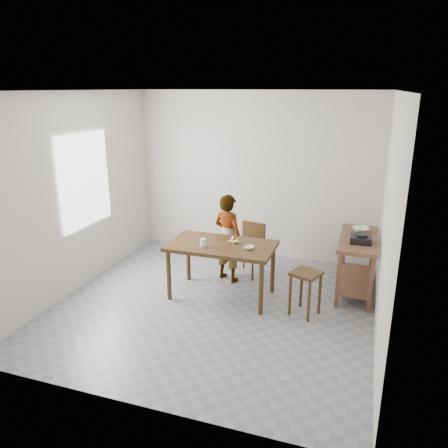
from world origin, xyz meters
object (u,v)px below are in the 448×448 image
(child, at_px, (228,238))
(dining_table, at_px, (222,270))
(prep_counter, at_px, (356,265))
(stool, at_px, (305,293))
(dining_chair, at_px, (248,250))

(child, bearing_deg, dining_table, 120.15)
(prep_counter, height_order, stool, prep_counter)
(prep_counter, distance_m, dining_chair, 1.58)
(dining_chair, xyz_separation_m, stool, (1.00, -0.96, -0.11))
(prep_counter, bearing_deg, dining_table, -157.85)
(child, height_order, stool, child)
(dining_table, height_order, dining_chair, dining_chair)
(child, xyz_separation_m, dining_chair, (0.23, 0.27, -0.26))
(dining_table, height_order, prep_counter, prep_counter)
(dining_table, distance_m, child, 0.61)
(dining_table, bearing_deg, child, 98.94)
(prep_counter, height_order, child, child)
(stool, bearing_deg, dining_table, 172.59)
(dining_chair, relative_size, stool, 1.38)
(dining_table, height_order, child, child)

